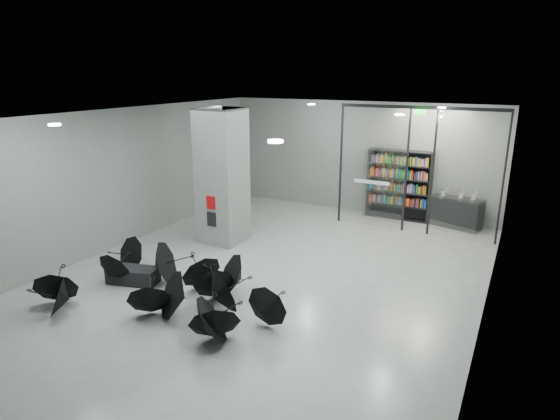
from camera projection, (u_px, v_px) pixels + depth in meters
The scene contains 10 objects.
room at pixel (261, 168), 10.87m from camera, with size 14.00×14.02×4.01m.
column at pixel (222, 177), 13.93m from camera, with size 1.20×1.20×4.00m, color slate.
fire_cabinet at pixel (211, 203), 13.59m from camera, with size 0.28×0.04×0.38m, color #A50A07.
info_panel at pixel (212, 219), 13.73m from camera, with size 0.30×0.03×0.42m, color black.
exit_sign at pixel (420, 112), 14.02m from camera, with size 0.30×0.06×0.15m, color #0CE533.
glass_partition at pixel (416, 165), 14.65m from camera, with size 5.06×0.08×4.00m.
bench at pixel (133, 275), 11.51m from camera, with size 1.23×0.53×0.40m, color black.
bookshelf at pixel (399, 185), 16.34m from camera, with size 2.20×0.44×2.42m, color black, non-canonical shape.
shop_counter at pixel (455, 212), 15.62m from camera, with size 1.67×0.67×1.00m, color black.
umbrella_cluster at pixel (176, 294), 10.28m from camera, with size 5.62×3.89×1.28m.
Camera 1 is at (5.39, -9.26, 4.98)m, focal length 30.20 mm.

